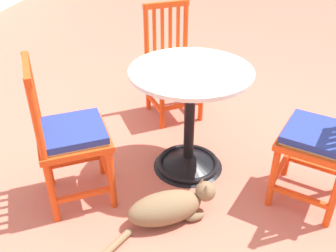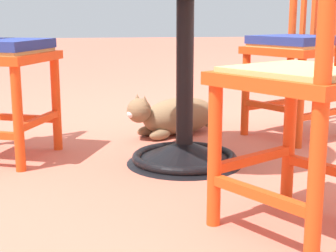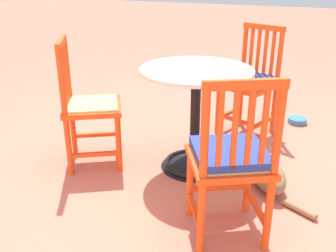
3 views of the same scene
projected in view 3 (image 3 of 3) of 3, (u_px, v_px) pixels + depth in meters
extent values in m
plane|color=#BC604C|center=(214.00, 155.00, 2.98)|extent=(24.00, 24.00, 0.00)
cone|color=black|center=(194.00, 160.00, 2.80)|extent=(0.48, 0.48, 0.10)
torus|color=black|center=(194.00, 163.00, 2.81)|extent=(0.44, 0.44, 0.04)
cylinder|color=black|center=(195.00, 119.00, 2.68)|extent=(0.07, 0.07, 0.66)
cylinder|color=black|center=(196.00, 75.00, 2.56)|extent=(0.20, 0.20, 0.04)
cylinder|color=beige|center=(197.00, 70.00, 2.54)|extent=(0.76, 0.76, 0.02)
cylinder|color=#D64214|center=(190.00, 181.00, 2.19)|extent=(0.04, 0.04, 0.45)
cylinder|color=#D64214|center=(248.00, 177.00, 2.23)|extent=(0.04, 0.04, 0.45)
cylinder|color=#D64214|center=(203.00, 176.00, 1.79)|extent=(0.04, 0.04, 0.91)
cylinder|color=#D64214|center=(274.00, 172.00, 1.83)|extent=(0.04, 0.04, 0.91)
cube|color=#D64214|center=(195.00, 211.00, 2.07)|extent=(0.19, 0.31, 0.03)
cube|color=#D64214|center=(256.00, 207.00, 2.11)|extent=(0.19, 0.31, 0.03)
cube|color=#D64214|center=(219.00, 187.00, 2.23)|extent=(0.31, 0.19, 0.03)
cube|color=#D64214|center=(229.00, 161.00, 1.98)|extent=(0.54, 0.54, 0.04)
cube|color=tan|center=(229.00, 157.00, 1.97)|extent=(0.48, 0.48, 0.02)
cube|color=#D64214|center=(220.00, 131.00, 1.71)|extent=(0.03, 0.03, 0.39)
cube|color=#D64214|center=(235.00, 130.00, 1.72)|extent=(0.03, 0.03, 0.39)
cube|color=#D64214|center=(250.00, 129.00, 1.73)|extent=(0.03, 0.03, 0.39)
cube|color=#D64214|center=(264.00, 129.00, 1.73)|extent=(0.03, 0.03, 0.39)
cube|color=#D64214|center=(246.00, 84.00, 1.64)|extent=(0.35, 0.21, 0.04)
cube|color=navy|center=(230.00, 152.00, 1.95)|extent=(0.49, 0.49, 0.04)
cylinder|color=#D64214|center=(252.00, 119.00, 3.08)|extent=(0.04, 0.04, 0.45)
cylinder|color=#D64214|center=(218.00, 108.00, 3.30)|extent=(0.04, 0.04, 0.45)
cylinder|color=#D64214|center=(277.00, 82.00, 3.21)|extent=(0.04, 0.04, 0.91)
cylinder|color=#D64214|center=(243.00, 75.00, 3.43)|extent=(0.04, 0.04, 0.91)
cube|color=#D64214|center=(262.00, 123.00, 3.22)|extent=(0.15, 0.33, 0.03)
cube|color=#D64214|center=(229.00, 113.00, 3.44)|extent=(0.15, 0.33, 0.03)
cube|color=#D64214|center=(234.00, 120.00, 3.21)|extent=(0.33, 0.15, 0.03)
cube|color=#D64214|center=(248.00, 85.00, 3.22)|extent=(0.52, 0.52, 0.04)
cube|color=tan|center=(248.00, 83.00, 3.21)|extent=(0.45, 0.45, 0.02)
cube|color=#D64214|center=(272.00, 54.00, 3.17)|extent=(0.03, 0.03, 0.39)
cube|color=#D64214|center=(265.00, 53.00, 3.21)|extent=(0.03, 0.03, 0.39)
cube|color=#D64214|center=(258.00, 52.00, 3.26)|extent=(0.03, 0.03, 0.39)
cube|color=#D64214|center=(251.00, 51.00, 3.30)|extent=(0.03, 0.03, 0.39)
cube|color=#D64214|center=(264.00, 27.00, 3.16)|extent=(0.37, 0.17, 0.04)
cube|color=navy|center=(248.00, 79.00, 3.20)|extent=(0.47, 0.47, 0.04)
cylinder|color=#D64214|center=(118.00, 123.00, 2.99)|extent=(0.04, 0.04, 0.45)
cylinder|color=#D64214|center=(119.00, 142.00, 2.68)|extent=(0.04, 0.04, 0.45)
cylinder|color=#D64214|center=(70.00, 97.00, 2.85)|extent=(0.04, 0.04, 0.91)
cylinder|color=#D64214|center=(65.00, 113.00, 2.54)|extent=(0.04, 0.04, 0.91)
cube|color=#D64214|center=(96.00, 135.00, 3.00)|extent=(0.31, 0.20, 0.03)
cube|color=#D64214|center=(95.00, 154.00, 2.69)|extent=(0.31, 0.20, 0.03)
cube|color=#D64214|center=(118.00, 139.00, 2.85)|extent=(0.20, 0.31, 0.03)
cube|color=#D64214|center=(92.00, 107.00, 2.73)|extent=(0.55, 0.55, 0.04)
cube|color=tan|center=(92.00, 104.00, 2.72)|extent=(0.48, 0.48, 0.02)
cube|color=#D64214|center=(66.00, 70.00, 2.70)|extent=(0.03, 0.03, 0.39)
cube|color=#D64214|center=(65.00, 72.00, 2.64)|extent=(0.03, 0.03, 0.39)
cube|color=#D64214|center=(64.00, 75.00, 2.58)|extent=(0.03, 0.03, 0.39)
cube|color=#D64214|center=(63.00, 78.00, 2.52)|extent=(0.03, 0.03, 0.39)
cube|color=#D64214|center=(61.00, 42.00, 2.53)|extent=(0.22, 0.34, 0.04)
ellipsoid|color=brown|center=(267.00, 173.00, 2.53)|extent=(0.38, 0.48, 0.19)
ellipsoid|color=silver|center=(262.00, 167.00, 2.63)|extent=(0.22, 0.23, 0.14)
sphere|color=brown|center=(256.00, 149.00, 2.74)|extent=(0.12, 0.12, 0.12)
ellipsoid|color=silver|center=(254.00, 148.00, 2.78)|extent=(0.07, 0.06, 0.04)
cone|color=brown|center=(253.00, 143.00, 2.71)|extent=(0.04, 0.04, 0.04)
cone|color=brown|center=(262.00, 143.00, 2.71)|extent=(0.04, 0.04, 0.04)
ellipsoid|color=brown|center=(251.00, 170.00, 2.70)|extent=(0.11, 0.13, 0.05)
ellipsoid|color=brown|center=(266.00, 170.00, 2.71)|extent=(0.11, 0.13, 0.05)
cylinder|color=brown|center=(299.00, 209.00, 2.28)|extent=(0.21, 0.14, 0.04)
cylinder|color=teal|center=(297.00, 121.00, 3.58)|extent=(0.17, 0.17, 0.05)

